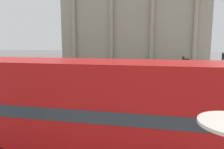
{
  "coord_description": "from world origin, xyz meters",
  "views": [
    {
      "loc": [
        0.37,
        -2.28,
        4.87
      ],
      "look_at": [
        -3.3,
        15.34,
        2.07
      ],
      "focal_mm": 35.0,
      "sensor_mm": 36.0,
      "label": 1
    }
  ],
  "objects": [
    {
      "name": "pedestrian_olive",
      "position": [
        -8.51,
        30.24,
        0.92
      ],
      "size": [
        0.32,
        0.32,
        1.61
      ],
      "rotation": [
        0.0,
        0.0,
        3.47
      ],
      "color": "#282B33",
      "rests_on": "ground_plane"
    },
    {
      "name": "plaza_building_left",
      "position": [
        -5.46,
        54.11,
        10.94
      ],
      "size": [
        34.19,
        15.23,
        21.86
      ],
      "color": "#A39984",
      "rests_on": "ground_plane"
    },
    {
      "name": "car_maroon",
      "position": [
        1.46,
        22.78,
        0.7
      ],
      "size": [
        4.2,
        1.93,
        1.35
      ],
      "rotation": [
        0.0,
        0.0,
        3.82
      ],
      "color": "black",
      "rests_on": "ground_plane"
    },
    {
      "name": "double_decker_bus",
      "position": [
        -1.24,
        5.58,
        2.28
      ],
      "size": [
        11.43,
        2.63,
        4.11
      ],
      "rotation": [
        0.0,
        0.0,
        0.12
      ],
      "color": "black",
      "rests_on": "ground_plane"
    },
    {
      "name": "traffic_light_near",
      "position": [
        1.73,
        9.29,
        2.65
      ],
      "size": [
        0.42,
        0.24,
        4.07
      ],
      "color": "black",
      "rests_on": "ground_plane"
    },
    {
      "name": "pedestrian_grey",
      "position": [
        0.41,
        25.37,
        0.96
      ],
      "size": [
        0.32,
        0.32,
        1.67
      ],
      "rotation": [
        0.0,
        0.0,
        2.64
      ],
      "color": "#282B33",
      "rests_on": "ground_plane"
    },
    {
      "name": "traffic_light_far",
      "position": [
        7.49,
        23.8,
        2.36
      ],
      "size": [
        0.42,
        0.24,
        3.59
      ],
      "color": "black",
      "rests_on": "ground_plane"
    }
  ]
}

